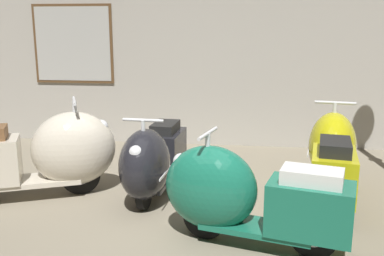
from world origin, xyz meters
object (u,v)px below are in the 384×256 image
(scooter_1, at_px, (152,160))
(scooter_3, at_px, (332,155))
(scooter_0, at_px, (47,154))
(scooter_2, at_px, (239,195))

(scooter_1, xyz_separation_m, scooter_3, (1.96, 0.36, 0.03))
(scooter_1, relative_size, scooter_3, 0.92)
(scooter_0, relative_size, scooter_2, 1.10)
(scooter_0, distance_m, scooter_2, 2.28)
(scooter_1, relative_size, scooter_2, 0.95)
(scooter_1, distance_m, scooter_2, 1.35)
(scooter_0, xyz_separation_m, scooter_1, (1.15, 0.10, -0.06))
(scooter_2, bearing_deg, scooter_3, -113.31)
(scooter_1, bearing_deg, scooter_2, 49.85)
(scooter_1, distance_m, scooter_3, 2.00)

